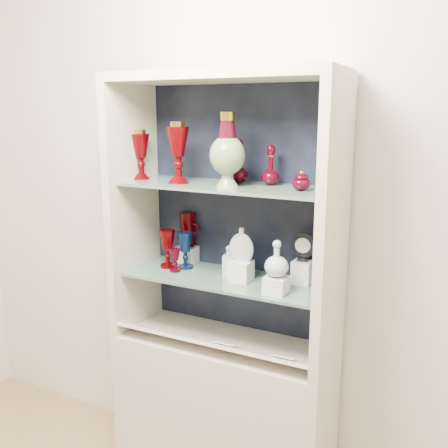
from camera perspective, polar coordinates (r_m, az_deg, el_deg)
The scene contains 29 objects.
wall_back at distance 2.35m, azimuth 2.41°, elevation 3.44°, with size 3.50×0.02×2.80m, color beige.
cabinet_base at distance 2.54m, azimuth 0.00°, elevation -20.78°, with size 1.00×0.40×0.75m, color beige.
cabinet_back_panel at distance 2.34m, azimuth 2.09°, elevation 1.52°, with size 0.98×0.02×1.15m, color black.
cabinet_side_left at distance 2.42m, azimuth -10.23°, elevation 1.71°, with size 0.04×0.40×1.15m, color beige.
cabinet_side_right at distance 2.00m, azimuth 12.36°, elevation -0.67°, with size 0.04×0.40×1.15m, color beige.
cabinet_top_cap at distance 2.12m, azimuth 0.00°, elevation 16.54°, with size 1.00×0.40×0.04m, color beige.
shelf_lower at distance 2.26m, azimuth 0.23°, elevation -6.24°, with size 0.92×0.34×0.01m, color slate.
shelf_upper at distance 2.16m, azimuth 0.24°, elevation 4.35°, with size 0.92×0.34×0.01m, color slate.
label_ledge at distance 2.26m, azimuth -1.29°, elevation -13.56°, with size 0.92×0.18×0.01m, color beige.
label_card_0 at distance 2.22m, azimuth 0.23°, elevation -13.55°, with size 0.10×0.07×0.00m, color white.
label_card_1 at distance 2.13m, azimuth 6.84°, elevation -14.87°, with size 0.10×0.07×0.00m, color white.
pedestal_lamp_left at distance 2.37m, azimuth -9.50°, elevation 7.84°, with size 0.09×0.09×0.23m, color #440002, non-canonical shape.
pedestal_lamp_right at distance 2.21m, azimuth -5.28°, elevation 8.12°, with size 0.10×0.10×0.27m, color #440002, non-canonical shape.
enamel_urn at distance 2.08m, azimuth 0.38°, elevation 8.46°, with size 0.15×0.15×0.31m, color #0D4121, non-canonical shape.
ruby_decanter_a at distance 2.20m, azimuth 1.69°, elevation 7.49°, with size 0.08×0.08×0.22m, color #450010, non-canonical shape.
ruby_decanter_b at distance 2.15m, azimuth 5.36°, elevation 6.90°, with size 0.08×0.08×0.18m, color #450010, non-canonical shape.
lidded_bowl at distance 2.02m, azimuth 8.82°, elevation 4.97°, with size 0.07×0.07×0.08m, color #450010, non-canonical shape.
cobalt_goblet at distance 2.37m, azimuth -4.46°, elevation -2.99°, with size 0.07×0.07×0.18m, color #061645, non-canonical shape.
ruby_goblet_tall at distance 2.39m, azimuth -6.46°, elevation -2.81°, with size 0.08×0.08×0.18m, color #440002, non-canonical shape.
ruby_goblet_small at distance 2.33m, azimuth -5.65°, elevation -4.13°, with size 0.05×0.05×0.11m, color #450010, non-canonical shape.
riser_ruby_pitcher at distance 2.49m, azimuth -4.12°, elevation -3.39°, with size 0.10×0.10×0.08m, color silver.
ruby_pitcher at distance 2.45m, azimuth -4.17°, elevation -0.59°, with size 0.13×0.08×0.17m, color #440002, non-canonical shape.
clear_square_bottle at distance 2.25m, azimuth 0.53°, elevation -4.24°, with size 0.05×0.05×0.14m, color #AFC1C9, non-canonical shape.
riser_flat_flask at distance 2.20m, azimuth 1.97°, elevation -5.38°, with size 0.09×0.09×0.09m, color silver.
flat_flask at distance 2.17m, azimuth 2.00°, elevation -2.32°, with size 0.11×0.04×0.15m, color #ABB3BF, non-canonical shape.
riser_clear_round_decanter at distance 2.07m, azimuth 5.96°, elevation -6.93°, with size 0.09×0.09×0.07m, color silver.
clear_round_decanter at distance 2.04m, azimuth 6.03°, elevation -4.06°, with size 0.10×0.10×0.15m, color #AFC1C9, non-canonical shape.
riser_cameo_medallion at distance 2.19m, azimuth 8.92°, elevation -5.45°, with size 0.08×0.08×0.10m, color silver.
cameo_medallion at distance 2.16m, azimuth 9.02°, elevation -2.55°, with size 0.11×0.04×0.13m, color black, non-canonical shape.
Camera 1 is at (0.95, -0.36, 1.78)m, focal length 40.00 mm.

